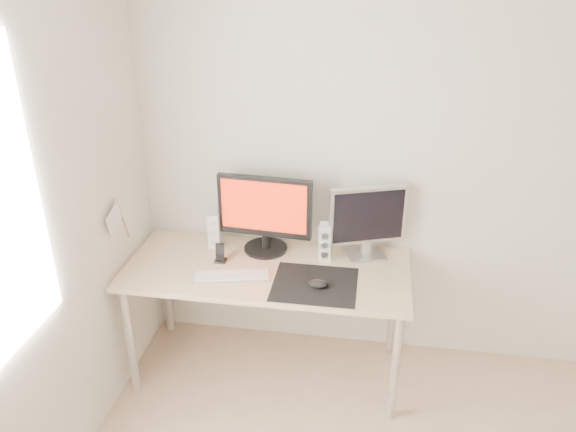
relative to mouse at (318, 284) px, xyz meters
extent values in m
plane|color=white|center=(0.62, 0.54, 0.50)|extent=(3.50, 0.00, 3.50)
cube|color=black|center=(-0.02, 0.03, -0.02)|extent=(0.45, 0.40, 0.00)
ellipsoid|color=black|center=(0.00, 0.00, 0.00)|extent=(0.11, 0.06, 0.04)
cube|color=#D1B587|center=(-0.31, 0.17, -0.04)|extent=(1.60, 0.70, 0.03)
cylinder|color=silver|center=(-1.05, -0.12, -0.40)|extent=(0.05, 0.05, 0.70)
cylinder|color=silver|center=(0.43, -0.12, -0.40)|extent=(0.05, 0.05, 0.70)
cylinder|color=silver|center=(-1.05, 0.46, -0.40)|extent=(0.05, 0.05, 0.70)
cylinder|color=silver|center=(0.43, 0.46, -0.40)|extent=(0.05, 0.05, 0.70)
cylinder|color=black|center=(-0.35, 0.37, -0.01)|extent=(0.28, 0.28, 0.02)
cylinder|color=black|center=(-0.35, 0.37, 0.05)|extent=(0.05, 0.05, 0.12)
cube|color=black|center=(-0.35, 0.36, 0.26)|extent=(0.55, 0.08, 0.36)
cube|color=red|center=(-0.36, 0.33, 0.27)|extent=(0.50, 0.04, 0.30)
cube|color=#AFAFB1|center=(0.23, 0.38, -0.02)|extent=(0.26, 0.23, 0.01)
cube|color=silver|center=(0.23, 0.38, 0.04)|extent=(0.06, 0.05, 0.10)
cube|color=#B6B6B8|center=(0.23, 0.38, 0.24)|extent=(0.44, 0.19, 0.34)
cube|color=black|center=(0.24, 0.36, 0.24)|extent=(0.39, 0.14, 0.30)
cube|color=silver|center=(-0.66, 0.36, 0.09)|extent=(0.07, 0.08, 0.22)
cylinder|color=#B5B5B8|center=(-0.66, 0.32, 0.03)|extent=(0.04, 0.01, 0.04)
cylinder|color=#BABABD|center=(-0.66, 0.32, 0.09)|extent=(0.04, 0.01, 0.04)
cylinder|color=silver|center=(-0.66, 0.32, 0.15)|extent=(0.04, 0.01, 0.04)
cube|color=silver|center=(0.00, 0.31, 0.09)|extent=(0.07, 0.08, 0.22)
cylinder|color=silver|center=(0.00, 0.27, 0.03)|extent=(0.04, 0.01, 0.04)
cylinder|color=#B1B1B3|center=(0.00, 0.27, 0.09)|extent=(0.04, 0.01, 0.04)
cylinder|color=silver|center=(0.00, 0.27, 0.15)|extent=(0.04, 0.01, 0.04)
cube|color=#BBBCBE|center=(-0.48, 0.03, -0.02)|extent=(0.44, 0.21, 0.01)
cube|color=white|center=(-0.48, 0.03, -0.01)|extent=(0.41, 0.19, 0.01)
cube|color=black|center=(-0.58, 0.19, -0.02)|extent=(0.06, 0.06, 0.01)
cube|color=black|center=(-0.58, 0.19, 0.04)|extent=(0.05, 0.02, 0.10)
cylinder|color=#A57F54|center=(-1.10, 0.09, 0.27)|extent=(0.01, 0.10, 0.29)
cube|color=white|center=(-1.10, 0.00, 0.31)|extent=(0.00, 0.19, 0.15)
camera|label=1|loc=(0.24, -2.51, 1.61)|focal=35.00mm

